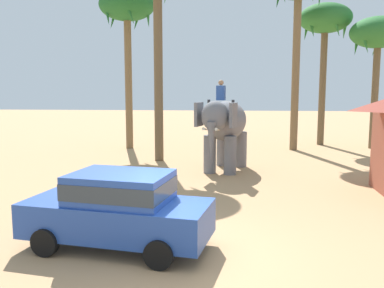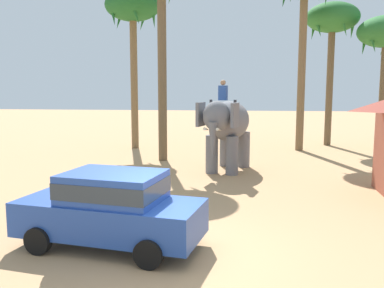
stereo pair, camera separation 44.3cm
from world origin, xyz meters
TOP-DOWN VIEW (x-y plane):
  - ground_plane at (0.00, 0.00)m, footprint 120.00×120.00m
  - car_sedan_foreground at (-1.44, 0.30)m, footprint 4.33×2.39m
  - elephant_with_mahout at (0.80, 9.34)m, footprint 2.46×4.02m
  - palm_tree_near_hut at (-4.90, 15.76)m, footprint 3.20×3.20m
  - palm_tree_left_of_road at (9.51, 16.94)m, footprint 3.20×3.20m
  - palm_tree_leaning_seaward at (6.81, 18.38)m, footprint 3.20×3.20m

SIDE VIEW (x-z plane):
  - ground_plane at x=0.00m, z-range 0.00..0.00m
  - car_sedan_foreground at x=-1.44m, z-range 0.08..1.78m
  - elephant_with_mahout at x=0.80m, z-range 0.05..3.93m
  - palm_tree_left_of_road at x=9.51m, z-range 2.72..10.37m
  - palm_tree_leaning_seaward at x=6.81m, z-range 3.18..11.90m
  - palm_tree_near_hut at x=-4.90m, z-range 3.38..12.58m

